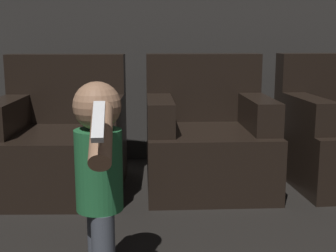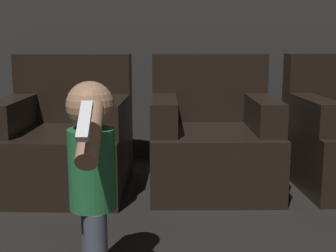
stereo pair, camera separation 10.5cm
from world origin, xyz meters
The scene contains 3 objects.
armchair_left centered at (-0.83, 3.76, 0.31)m, with size 0.84×0.85×0.86m.
armchair_middle centered at (0.12, 3.76, 0.31)m, with size 0.81×0.82×0.86m.
person_toddler centered at (-0.51, 2.51, 0.48)m, with size 0.18×0.56×0.82m.
Camera 2 is at (-0.28, 0.79, 0.99)m, focal length 50.00 mm.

